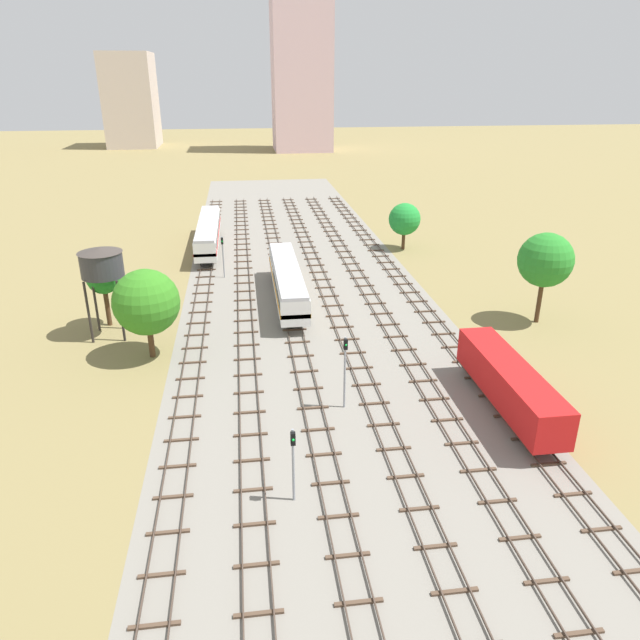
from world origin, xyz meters
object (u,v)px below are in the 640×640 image
(signal_post_mid, at_px, (223,252))
(signal_post_near, at_px, (293,456))
(passenger_coach_far_left_mid, at_px, (208,231))
(signal_post_nearest, at_px, (345,364))
(freight_boxcar_right_nearest, at_px, (509,383))
(water_tower, at_px, (101,263))
(diesel_railcar_centre_left_near, at_px, (287,279))

(signal_post_mid, bearing_deg, signal_post_near, -83.61)
(passenger_coach_far_left_mid, height_order, signal_post_mid, signal_post_mid)
(passenger_coach_far_left_mid, relative_size, signal_post_nearest, 3.73)
(passenger_coach_far_left_mid, distance_m, signal_post_mid, 13.96)
(freight_boxcar_right_nearest, xyz_separation_m, water_tower, (-32.22, 18.48, 4.92))
(passenger_coach_far_left_mid, distance_m, signal_post_near, 57.04)
(diesel_railcar_centre_left_near, xyz_separation_m, signal_post_nearest, (2.40, -23.31, 1.11))
(passenger_coach_far_left_mid, xyz_separation_m, signal_post_nearest, (11.99, -46.52, 1.10))
(diesel_railcar_centre_left_near, bearing_deg, signal_post_nearest, -84.12)
(water_tower, distance_m, signal_post_near, 30.85)
(passenger_coach_far_left_mid, bearing_deg, water_tower, -105.24)
(freight_boxcar_right_nearest, distance_m, signal_post_near, 18.58)
(diesel_railcar_centre_left_near, distance_m, signal_post_nearest, 23.46)
(signal_post_near, height_order, signal_post_mid, signal_post_mid)
(diesel_railcar_centre_left_near, relative_size, signal_post_near, 4.13)
(passenger_coach_far_left_mid, distance_m, water_tower, 31.65)
(freight_boxcar_right_nearest, bearing_deg, signal_post_nearest, 169.80)
(signal_post_near, bearing_deg, water_tower, 120.30)
(freight_boxcar_right_nearest, relative_size, signal_post_near, 2.82)
(water_tower, relative_size, signal_post_nearest, 1.51)
(diesel_railcar_centre_left_near, relative_size, signal_post_nearest, 3.48)
(passenger_coach_far_left_mid, bearing_deg, signal_post_mid, -80.09)
(diesel_railcar_centre_left_near, height_order, signal_post_mid, signal_post_mid)
(water_tower, distance_m, signal_post_mid, 20.00)
(diesel_railcar_centre_left_near, height_order, signal_post_near, signal_post_near)
(signal_post_nearest, bearing_deg, signal_post_near, -115.48)
(signal_post_near, xyz_separation_m, signal_post_mid, (-4.80, 42.85, 0.17))
(passenger_coach_far_left_mid, relative_size, signal_post_near, 4.44)
(signal_post_nearest, height_order, signal_post_near, signal_post_nearest)
(diesel_railcar_centre_left_near, bearing_deg, signal_post_mid, 127.24)
(diesel_railcar_centre_left_near, height_order, passenger_coach_far_left_mid, same)
(diesel_railcar_centre_left_near, distance_m, signal_post_mid, 11.92)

